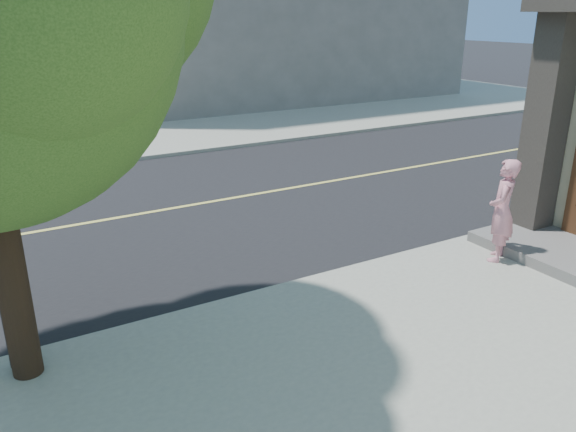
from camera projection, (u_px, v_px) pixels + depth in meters
sidewalk_ne at (228, 90)px, 30.28m from camera, size 29.00×25.00×0.12m
man_on_phone at (502, 211)px, 9.17m from camera, size 0.75×0.69×1.71m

